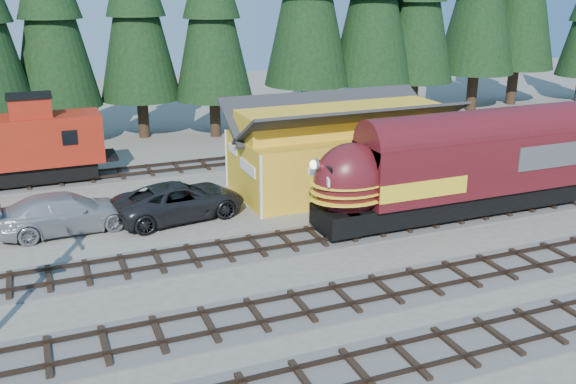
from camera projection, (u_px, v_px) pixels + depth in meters
name	position (u px, v px, depth m)	size (l,w,h in m)	color
ground	(445.00, 256.00, 28.58)	(120.00, 120.00, 0.00)	#6B665B
track_siding	(553.00, 200.00, 35.64)	(68.00, 3.20, 0.33)	#4C4947
track_spur	(146.00, 172.00, 40.81)	(32.00, 3.20, 0.33)	#4C4947
depot	(341.00, 139.00, 36.87)	(12.80, 7.00, 5.30)	gold
locomotive	(446.00, 173.00, 32.26)	(15.39, 3.06, 4.18)	black
caboose	(18.00, 145.00, 37.45)	(9.57, 2.78, 4.98)	black
pickup_truck_a	(180.00, 201.00, 32.88)	(3.10, 6.73, 1.87)	black
pickup_truck_b	(66.00, 213.00, 31.14)	(2.66, 6.54, 1.90)	#96989D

